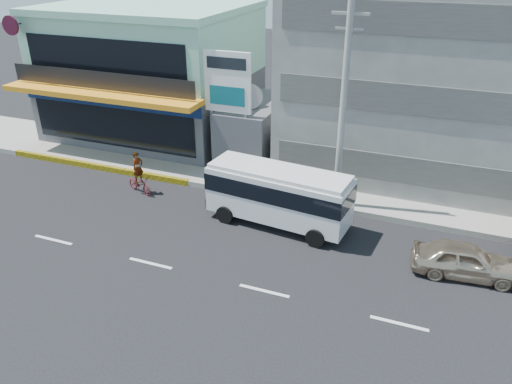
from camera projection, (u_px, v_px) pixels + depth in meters
ground at (151, 263)px, 20.54m from camera, size 120.00×120.00×0.00m
sidewalk at (326, 185)px, 26.76m from camera, size 70.00×5.00×0.30m
shop_building at (154, 75)px, 32.94m from camera, size 12.40×11.70×8.00m
concrete_building at (450, 43)px, 26.65m from camera, size 16.00×12.00×14.00m
gap_structure at (256, 131)px, 29.74m from camera, size 3.00×6.00×3.50m
satellite_dish at (249, 106)px, 28.09m from camera, size 1.50×1.50×0.15m
billboard at (228, 89)px, 26.14m from camera, size 2.60×0.18×6.90m
utility_pole_near at (343, 108)px, 22.44m from camera, size 1.60×0.30×10.00m
minibus at (279, 192)px, 22.69m from camera, size 6.82×2.90×2.78m
sedan at (466, 260)px, 19.54m from camera, size 4.21×2.02×1.39m
motorcycle_rider at (139, 179)px, 26.04m from camera, size 1.87×1.18×2.27m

